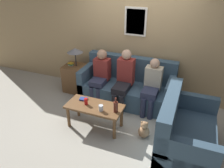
# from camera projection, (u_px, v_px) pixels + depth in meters

# --- Properties ---
(ground_plane) EXTENTS (16.00, 16.00, 0.00)m
(ground_plane) POSITION_uv_depth(u_px,v_px,m) (119.00, 112.00, 4.63)
(ground_plane) COLOR #ADA899
(wall_back) EXTENTS (9.00, 0.08, 2.60)m
(wall_back) POSITION_uv_depth(u_px,v_px,m) (135.00, 40.00, 4.81)
(wall_back) COLOR tan
(wall_back) RESTS_ON ground_plane
(couch_main) EXTENTS (2.03, 0.86, 0.97)m
(couch_main) POSITION_uv_depth(u_px,v_px,m) (127.00, 87.00, 4.90)
(couch_main) COLOR #385166
(couch_main) RESTS_ON ground_plane
(couch_side) EXTENTS (0.86, 1.40, 0.97)m
(couch_side) POSITION_uv_depth(u_px,v_px,m) (184.00, 133.00, 3.53)
(couch_side) COLOR #385166
(couch_side) RESTS_ON ground_plane
(coffee_table) EXTENTS (1.05, 0.49, 0.47)m
(coffee_table) POSITION_uv_depth(u_px,v_px,m) (95.00, 109.00, 4.04)
(coffee_table) COLOR brown
(coffee_table) RESTS_ON ground_plane
(side_table_with_lamp) EXTENTS (0.48, 0.48, 1.09)m
(side_table_with_lamp) POSITION_uv_depth(u_px,v_px,m) (75.00, 76.00, 5.29)
(side_table_with_lamp) COLOR brown
(side_table_with_lamp) RESTS_ON ground_plane
(wine_bottle) EXTENTS (0.08, 0.08, 0.28)m
(wine_bottle) POSITION_uv_depth(u_px,v_px,m) (116.00, 107.00, 3.78)
(wine_bottle) COLOR #562319
(wine_bottle) RESTS_ON coffee_table
(drinking_glass) EXTENTS (0.08, 0.08, 0.11)m
(drinking_glass) POSITION_uv_depth(u_px,v_px,m) (101.00, 108.00, 3.84)
(drinking_glass) COLOR silver
(drinking_glass) RESTS_ON coffee_table
(book_stack) EXTENTS (0.16, 0.13, 0.03)m
(book_stack) POSITION_uv_depth(u_px,v_px,m) (83.00, 99.00, 4.18)
(book_stack) COLOR navy
(book_stack) RESTS_ON coffee_table
(soda_can) EXTENTS (0.07, 0.07, 0.12)m
(soda_can) POSITION_uv_depth(u_px,v_px,m) (86.00, 101.00, 4.02)
(soda_can) COLOR red
(soda_can) RESTS_ON coffee_table
(person_left) EXTENTS (0.34, 0.57, 1.16)m
(person_left) POSITION_uv_depth(u_px,v_px,m) (100.00, 74.00, 4.82)
(person_left) COLOR #2D334C
(person_left) RESTS_ON ground_plane
(person_middle) EXTENTS (0.34, 0.66, 1.23)m
(person_middle) POSITION_uv_depth(u_px,v_px,m) (124.00, 78.00, 4.59)
(person_middle) COLOR black
(person_middle) RESTS_ON ground_plane
(person_right) EXTENTS (0.34, 0.60, 1.12)m
(person_right) POSITION_uv_depth(u_px,v_px,m) (152.00, 84.00, 4.43)
(person_right) COLOR #2D334C
(person_right) RESTS_ON ground_plane
(teddy_bear) EXTENTS (0.21, 0.21, 0.32)m
(teddy_bear) POSITION_uv_depth(u_px,v_px,m) (144.00, 130.00, 3.89)
(teddy_bear) COLOR #A87A51
(teddy_bear) RESTS_ON ground_plane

